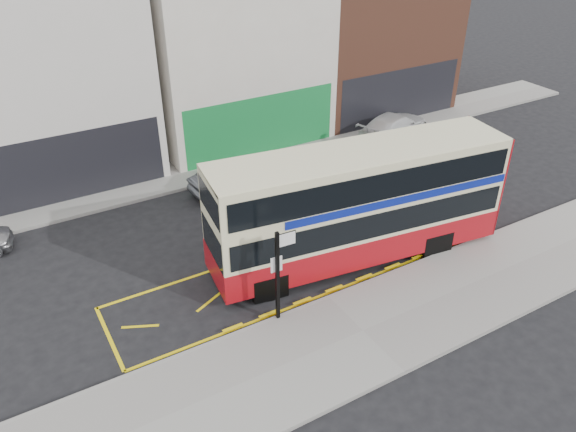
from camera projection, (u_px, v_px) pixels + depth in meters
ground at (323, 294)px, 19.51m from camera, size 120.00×120.00×0.00m
pavement at (363, 332)px, 17.77m from camera, size 40.00×4.00×0.15m
kerb at (329, 298)px, 19.19m from camera, size 40.00×0.15×0.15m
far_pavement at (200, 170)px, 27.58m from camera, size 50.00×3.00×0.15m
road_markings at (299, 270)px, 20.68m from camera, size 14.00×3.40×0.01m
terrace_left at (44, 59)px, 25.43m from camera, size 8.00×8.01×11.80m
terrace_green_shop at (225, 40)px, 29.44m from camera, size 9.00×8.01×11.30m
terrace_right at (362, 29)px, 33.57m from camera, size 9.00×8.01×10.30m
double_decker_bus at (359, 203)px, 20.28m from camera, size 11.26×3.95×4.40m
bus_stop_post at (279, 268)px, 17.28m from camera, size 0.81×0.15×3.29m
car_grey at (231, 178)px, 25.62m from camera, size 4.03×1.79×1.28m
car_white at (393, 127)px, 30.61m from camera, size 5.40×3.59×1.45m
street_tree_right at (250, 80)px, 28.27m from camera, size 2.46×2.46×5.30m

